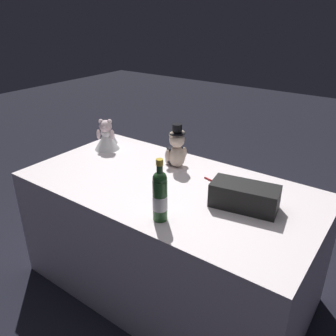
{
  "coord_description": "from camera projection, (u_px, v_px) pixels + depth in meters",
  "views": [
    {
      "loc": [
        -1.02,
        1.41,
        1.64
      ],
      "look_at": [
        0.0,
        0.0,
        0.83
      ],
      "focal_mm": 37.07,
      "sensor_mm": 36.0,
      "label": 1
    }
  ],
  "objects": [
    {
      "name": "signing_pen",
      "position": [
        213.0,
        181.0,
        1.98
      ],
      "size": [
        0.13,
        0.04,
        0.01
      ],
      "color": "maroon",
      "rests_on": "reception_table"
    },
    {
      "name": "teddy_bear_groom",
      "position": [
        176.0,
        149.0,
        2.13
      ],
      "size": [
        0.14,
        0.14,
        0.28
      ],
      "color": "beige",
      "rests_on": "reception_table"
    },
    {
      "name": "gift_case_black",
      "position": [
        244.0,
        196.0,
        1.71
      ],
      "size": [
        0.35,
        0.21,
        0.12
      ],
      "color": "black",
      "rests_on": "reception_table"
    },
    {
      "name": "ground_plane",
      "position": [
        168.0,
        283.0,
        2.27
      ],
      "size": [
        12.0,
        12.0,
        0.0
      ],
      "primitive_type": "plane",
      "color": "black"
    },
    {
      "name": "reception_table",
      "position": [
        168.0,
        237.0,
        2.11
      ],
      "size": [
        1.69,
        0.88,
        0.73
      ],
      "primitive_type": "cube",
      "color": "white",
      "rests_on": "ground_plane"
    },
    {
      "name": "champagne_bottle",
      "position": [
        160.0,
        195.0,
        1.58
      ],
      "size": [
        0.07,
        0.07,
        0.31
      ],
      "color": "#224D23",
      "rests_on": "reception_table"
    },
    {
      "name": "teddy_bear_bride",
      "position": [
        107.0,
        136.0,
        2.42
      ],
      "size": [
        0.21,
        0.22,
        0.22
      ],
      "color": "white",
      "rests_on": "reception_table"
    }
  ]
}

